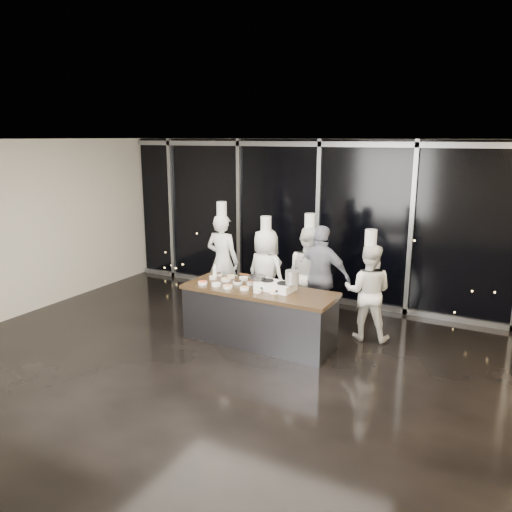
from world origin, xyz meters
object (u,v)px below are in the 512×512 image
(frying_pan, at_px, (257,277))
(chef_right, at_px, (368,291))
(stove, at_px, (275,286))
(guest, at_px, (321,277))
(chef_left, at_px, (266,274))
(chef_far_left, at_px, (223,260))
(chef_center, at_px, (309,274))
(demo_counter, at_px, (259,316))
(stock_pot, at_px, (292,277))

(frying_pan, distance_m, chef_right, 1.82)
(stove, bearing_deg, guest, 75.57)
(stove, xyz_separation_m, frying_pan, (-0.33, 0.01, 0.10))
(chef_left, distance_m, guest, 1.04)
(stove, bearing_deg, chef_left, 128.89)
(stove, xyz_separation_m, chef_left, (-0.67, 0.98, -0.13))
(chef_far_left, distance_m, chef_center, 1.73)
(demo_counter, bearing_deg, chef_center, 77.16)
(demo_counter, height_order, chef_center, chef_center)
(demo_counter, bearing_deg, chef_left, 111.51)
(guest, bearing_deg, chef_center, -27.23)
(demo_counter, distance_m, chef_right, 1.81)
(chef_center, bearing_deg, frying_pan, 96.35)
(demo_counter, xyz_separation_m, frying_pan, (-0.08, 0.09, 0.61))
(stove, distance_m, chef_far_left, 2.01)
(frying_pan, height_order, chef_far_left, chef_far_left)
(demo_counter, relative_size, chef_far_left, 1.19)
(guest, bearing_deg, chef_left, 8.34)
(chef_far_left, bearing_deg, demo_counter, 139.55)
(demo_counter, xyz_separation_m, chef_far_left, (-1.42, 1.20, 0.48))
(stock_pot, xyz_separation_m, chef_left, (-0.96, 0.98, -0.31))
(frying_pan, distance_m, guest, 1.27)
(demo_counter, height_order, chef_right, chef_right)
(stove, distance_m, frying_pan, 0.35)
(frying_pan, height_order, guest, guest)
(chef_right, bearing_deg, chef_left, -11.65)
(demo_counter, relative_size, chef_center, 1.27)
(chef_far_left, xyz_separation_m, chef_left, (1.00, -0.13, -0.10))
(demo_counter, xyz_separation_m, stove, (0.25, 0.08, 0.51))
(frying_pan, relative_size, stock_pot, 2.27)
(guest, bearing_deg, stove, 75.00)
(demo_counter, height_order, frying_pan, frying_pan)
(frying_pan, bearing_deg, stove, 3.11)
(stock_pot, relative_size, chef_far_left, 0.10)
(chef_center, relative_size, chef_right, 1.07)
(demo_counter, distance_m, chef_center, 1.43)
(frying_pan, distance_m, chef_far_left, 1.74)
(demo_counter, relative_size, stock_pot, 11.79)
(stock_pot, xyz_separation_m, guest, (0.08, 1.06, -0.25))
(stove, xyz_separation_m, chef_right, (1.23, 0.91, -0.16))
(stock_pot, bearing_deg, chef_left, 134.21)
(chef_center, xyz_separation_m, chef_right, (1.17, -0.34, -0.06))
(frying_pan, xyz_separation_m, chef_left, (-0.34, 0.97, -0.23))
(guest, height_order, chef_right, chef_right)
(chef_left, bearing_deg, guest, -162.77)
(frying_pan, bearing_deg, chef_far_left, 144.96)
(stove, xyz_separation_m, stock_pot, (0.29, -0.00, 0.18))
(stove, xyz_separation_m, chef_center, (0.05, 1.25, -0.10))
(chef_center, xyz_separation_m, guest, (0.31, -0.19, 0.03))
(demo_counter, height_order, chef_left, chef_left)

